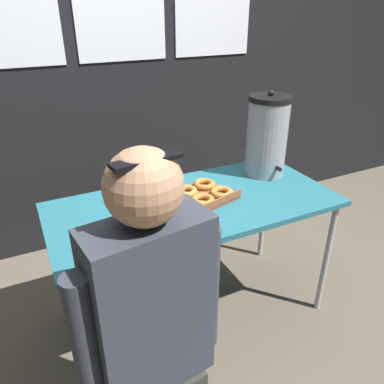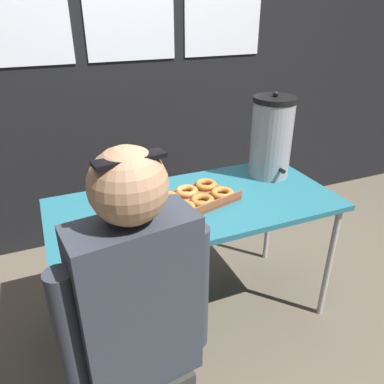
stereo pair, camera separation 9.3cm
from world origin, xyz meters
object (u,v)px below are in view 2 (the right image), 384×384
(donut_box, at_px, (186,201))
(cell_phone, at_px, (116,237))
(coffee_urn, at_px, (271,137))
(person_seated, at_px, (141,334))

(donut_box, relative_size, cell_phone, 3.38)
(coffee_urn, relative_size, person_seated, 0.37)
(donut_box, distance_m, coffee_urn, 0.63)
(donut_box, height_order, person_seated, person_seated)
(donut_box, distance_m, person_seated, 0.74)
(donut_box, bearing_deg, person_seated, -138.66)
(coffee_urn, height_order, person_seated, person_seated)
(cell_phone, bearing_deg, donut_box, 36.00)
(cell_phone, height_order, person_seated, person_seated)
(coffee_urn, bearing_deg, cell_phone, -161.92)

